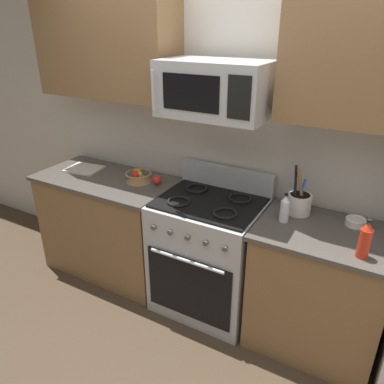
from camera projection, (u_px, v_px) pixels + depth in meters
name	position (u px, v px, depth m)	size (l,w,h in m)	color
ground_plane	(163.00, 360.00, 2.55)	(16.00, 16.00, 0.00)	#473828
wall_back	(234.00, 137.00, 2.84)	(8.00, 0.10, 2.60)	beige
counter_left	(110.00, 224.00, 3.32)	(1.19, 0.63, 0.91)	olive
range_oven	(209.00, 253.00, 2.88)	(0.76, 0.67, 1.09)	#B2B5BA
counter_right	(317.00, 289.00, 2.52)	(0.86, 0.63, 0.91)	olive
microwave	(214.00, 89.00, 2.39)	(0.71, 0.44, 0.35)	#B2B5BA
upper_cabinets_left	(106.00, 48.00, 2.85)	(1.18, 0.34, 0.73)	olive
upper_cabinets_right	(362.00, 59.00, 2.04)	(0.85, 0.34, 0.73)	olive
utensil_crock	(299.00, 203.00, 2.52)	(0.16, 0.16, 0.34)	white
fruit_basket	(138.00, 176.00, 3.04)	(0.22, 0.22, 0.10)	#9E7A4C
apple_loose	(157.00, 180.00, 2.98)	(0.08, 0.08, 0.08)	red
cutting_board	(84.00, 169.00, 3.29)	(0.29, 0.24, 0.02)	silver
bottle_hot_sauce	(365.00, 240.00, 2.04)	(0.07, 0.07, 0.23)	red
bottle_vinegar	(285.00, 209.00, 2.42)	(0.06, 0.06, 0.20)	silver
prep_bowl	(356.00, 222.00, 2.39)	(0.13, 0.13, 0.05)	white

